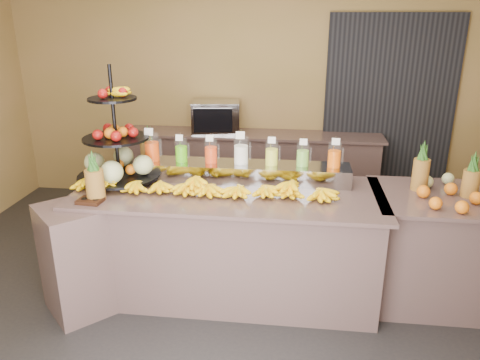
% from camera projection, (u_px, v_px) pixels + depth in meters
% --- Properties ---
extents(ground, '(6.00, 6.00, 0.00)m').
position_uv_depth(ground, '(224.00, 310.00, 3.83)').
color(ground, black).
rests_on(ground, ground).
extents(room_envelope, '(6.04, 5.02, 2.82)m').
position_uv_depth(room_envelope, '(258.00, 66.00, 3.91)').
color(room_envelope, olive).
rests_on(room_envelope, ground).
extents(buffet_counter, '(2.75, 1.25, 0.93)m').
position_uv_depth(buffet_counter, '(215.00, 244.00, 3.93)').
color(buffet_counter, '#896563').
rests_on(buffet_counter, ground).
extents(right_counter, '(1.08, 0.88, 0.93)m').
position_uv_depth(right_counter, '(435.00, 248.00, 3.85)').
color(right_counter, '#896563').
rests_on(right_counter, ground).
extents(back_ledge, '(3.10, 0.55, 0.93)m').
position_uv_depth(back_ledge, '(252.00, 169.00, 5.77)').
color(back_ledge, '#896563').
rests_on(back_ledge, ground).
extents(pitcher_tray, '(1.85, 0.30, 0.15)m').
position_uv_depth(pitcher_tray, '(241.00, 172.00, 4.02)').
color(pitcher_tray, gray).
rests_on(pitcher_tray, buffet_counter).
extents(juice_pitcher_orange_a, '(0.13, 0.13, 0.31)m').
position_uv_depth(juice_pitcher_orange_a, '(152.00, 149.00, 4.05)').
color(juice_pitcher_orange_a, silver).
rests_on(juice_pitcher_orange_a, pitcher_tray).
extents(juice_pitcher_green, '(0.11, 0.11, 0.26)m').
position_uv_depth(juice_pitcher_green, '(181.00, 152.00, 4.03)').
color(juice_pitcher_green, silver).
rests_on(juice_pitcher_green, pitcher_tray).
extents(juice_pitcher_orange_b, '(0.11, 0.11, 0.26)m').
position_uv_depth(juice_pitcher_orange_b, '(211.00, 152.00, 4.00)').
color(juice_pitcher_orange_b, silver).
rests_on(juice_pitcher_orange_b, pitcher_tray).
extents(juice_pitcher_milk, '(0.13, 0.13, 0.31)m').
position_uv_depth(juice_pitcher_milk, '(241.00, 152.00, 3.96)').
color(juice_pitcher_milk, silver).
rests_on(juice_pitcher_milk, pitcher_tray).
extents(juice_pitcher_lemon, '(0.11, 0.11, 0.26)m').
position_uv_depth(juice_pitcher_lemon, '(272.00, 154.00, 3.94)').
color(juice_pitcher_lemon, silver).
rests_on(juice_pitcher_lemon, pitcher_tray).
extents(juice_pitcher_lime, '(0.11, 0.11, 0.26)m').
position_uv_depth(juice_pitcher_lime, '(303.00, 156.00, 3.91)').
color(juice_pitcher_lime, silver).
rests_on(juice_pitcher_lime, pitcher_tray).
extents(juice_pitcher_orange_c, '(0.11, 0.12, 0.27)m').
position_uv_depth(juice_pitcher_orange_c, '(334.00, 156.00, 3.88)').
color(juice_pitcher_orange_c, silver).
rests_on(juice_pitcher_orange_c, pitcher_tray).
extents(banana_heap, '(2.16, 0.20, 0.18)m').
position_uv_depth(banana_heap, '(199.00, 184.00, 3.75)').
color(banana_heap, yellow).
rests_on(banana_heap, buffet_counter).
extents(fruit_stand, '(0.75, 0.75, 0.98)m').
position_uv_depth(fruit_stand, '(123.00, 154.00, 3.93)').
color(fruit_stand, black).
rests_on(fruit_stand, buffet_counter).
extents(condiment_caddy, '(0.20, 0.15, 0.03)m').
position_uv_depth(condiment_caddy, '(90.00, 201.00, 3.57)').
color(condiment_caddy, black).
rests_on(condiment_caddy, buffet_counter).
extents(pineapple_left_a, '(0.14, 0.14, 0.40)m').
position_uv_depth(pineapple_left_a, '(95.00, 182.00, 3.57)').
color(pineapple_left_a, brown).
rests_on(pineapple_left_a, buffet_counter).
extents(pineapple_left_b, '(0.15, 0.15, 0.44)m').
position_uv_depth(pineapple_left_b, '(149.00, 154.00, 4.20)').
color(pineapple_left_b, brown).
rests_on(pineapple_left_b, buffet_counter).
extents(right_fruit_pile, '(0.49, 0.47, 0.26)m').
position_uv_depth(right_fruit_pile, '(445.00, 188.00, 3.63)').
color(right_fruit_pile, brown).
rests_on(right_fruit_pile, right_counter).
extents(oven_warmer, '(0.61, 0.46, 0.37)m').
position_uv_depth(oven_warmer, '(216.00, 117.00, 5.60)').
color(oven_warmer, gray).
rests_on(oven_warmer, back_ledge).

